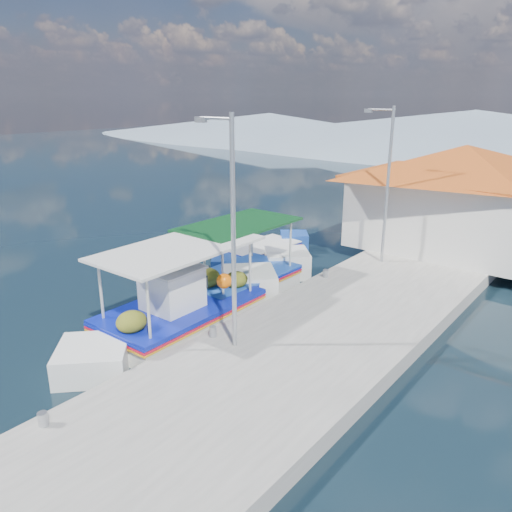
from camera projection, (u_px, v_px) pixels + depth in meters
The scene contains 9 objects.
ground at pixel (73, 339), 14.78m from camera, with size 160.00×160.00×0.00m, color black.
quay at pixel (350, 317), 15.68m from camera, with size 5.00×44.00×0.50m, color #A8A59D.
bollards at pixel (282, 296), 16.24m from camera, with size 0.20×17.20×0.30m.
main_caique at pixel (184, 311), 15.31m from camera, with size 2.70×8.95×2.95m.
caique_green_canopy at pixel (241, 283), 17.93m from camera, with size 2.50×7.94×2.97m.
caique_blue_hull at pixel (263, 254), 21.80m from camera, with size 2.12×5.90×1.06m.
harbor_building at pixel (461, 195), 21.43m from camera, with size 10.49×10.49×4.40m.
lamp_post_near at pixel (230, 223), 12.42m from camera, with size 1.21×0.14×6.00m.
lamp_post_far at pixel (386, 178), 19.12m from camera, with size 1.21×0.14×6.00m.
Camera 1 is at (12.52, -7.05, 6.89)m, focal length 35.18 mm.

